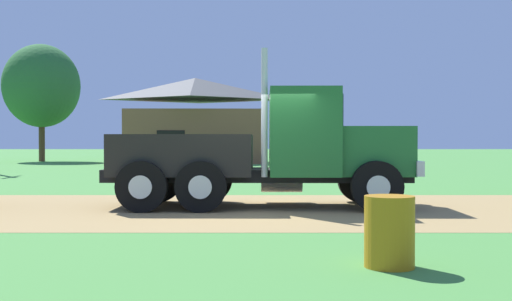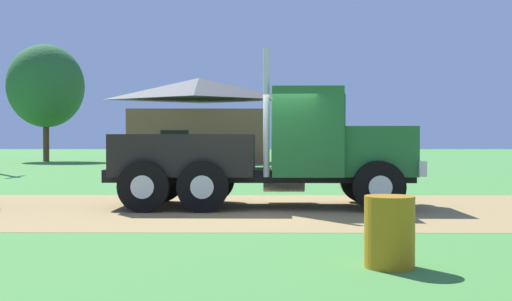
% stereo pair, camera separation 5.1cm
% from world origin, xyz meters
% --- Properties ---
extents(ground_plane, '(200.00, 200.00, 0.00)m').
position_xyz_m(ground_plane, '(0.00, 0.00, 0.00)').
color(ground_plane, '#46863B').
extents(dirt_track, '(120.00, 6.92, 0.01)m').
position_xyz_m(dirt_track, '(0.00, 0.00, 0.00)').
color(dirt_track, '#9C7F4E').
rests_on(dirt_track, ground_plane).
extents(truck_foreground_white, '(6.99, 2.64, 3.49)m').
position_xyz_m(truck_foreground_white, '(0.26, 0.52, 1.23)').
color(truck_foreground_white, black).
rests_on(truck_foreground_white, ground_plane).
extents(steel_barrel, '(0.60, 0.60, 0.85)m').
position_xyz_m(steel_barrel, '(1.59, -6.15, 0.43)').
color(steel_barrel, '#B27214').
rests_on(steel_barrel, ground_plane).
extents(shed_building, '(9.57, 5.79, 5.87)m').
position_xyz_m(shed_building, '(-4.21, 28.60, 2.84)').
color(shed_building, brown).
rests_on(shed_building, ground_plane).
extents(tree_mid, '(5.57, 5.57, 8.66)m').
position_xyz_m(tree_mid, '(-15.86, 31.55, 5.58)').
color(tree_mid, '#513823').
rests_on(tree_mid, ground_plane).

